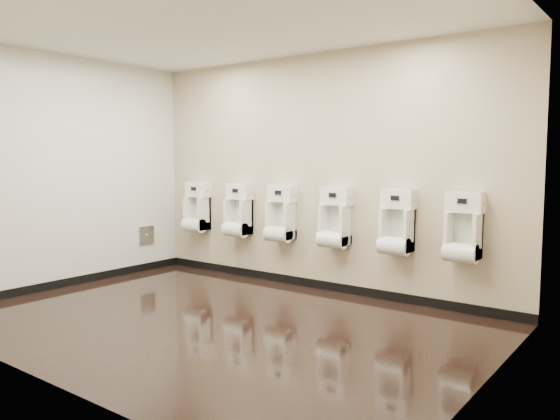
# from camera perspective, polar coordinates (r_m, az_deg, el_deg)

# --- Properties ---
(ground) EXTENTS (5.00, 3.50, 0.00)m
(ground) POSITION_cam_1_polar(r_m,az_deg,el_deg) (5.39, -6.68, -11.52)
(ground) COLOR black
(ground) RESTS_ON ground
(ceiling) EXTENTS (5.00, 3.50, 0.00)m
(ceiling) POSITION_cam_1_polar(r_m,az_deg,el_deg) (5.30, -7.02, 18.84)
(ceiling) COLOR silver
(back_wall) EXTENTS (5.00, 0.02, 2.80)m
(back_wall) POSITION_cam_1_polar(r_m,az_deg,el_deg) (6.53, 3.86, 3.93)
(back_wall) COLOR #BCAC8F
(back_wall) RESTS_ON ground
(front_wall) EXTENTS (5.00, 0.02, 2.80)m
(front_wall) POSITION_cam_1_polar(r_m,az_deg,el_deg) (4.08, -24.13, 2.64)
(front_wall) COLOR #BCAC8F
(front_wall) RESTS_ON ground
(left_wall) EXTENTS (0.02, 3.50, 2.80)m
(left_wall) POSITION_cam_1_polar(r_m,az_deg,el_deg) (7.12, -21.56, 3.69)
(left_wall) COLOR #BCAC8F
(left_wall) RESTS_ON ground
(right_wall) EXTENTS (0.02, 3.50, 2.80)m
(right_wall) POSITION_cam_1_polar(r_m,az_deg,el_deg) (3.87, 20.95, 2.63)
(right_wall) COLOR #BCAC8F
(right_wall) RESTS_ON ground
(tile_overlay_left) EXTENTS (0.01, 3.50, 2.80)m
(tile_overlay_left) POSITION_cam_1_polar(r_m,az_deg,el_deg) (7.12, -21.54, 3.69)
(tile_overlay_left) COLOR white
(tile_overlay_left) RESTS_ON ground
(skirting_back) EXTENTS (5.00, 0.02, 0.10)m
(skirting_back) POSITION_cam_1_polar(r_m,az_deg,el_deg) (6.69, 3.73, -7.70)
(skirting_back) COLOR black
(skirting_back) RESTS_ON ground
(skirting_left) EXTENTS (0.02, 3.50, 0.10)m
(skirting_left) POSITION_cam_1_polar(r_m,az_deg,el_deg) (7.27, -21.14, -7.01)
(skirting_left) COLOR black
(skirting_left) RESTS_ON ground
(access_panel) EXTENTS (0.04, 0.25, 0.25)m
(access_panel) POSITION_cam_1_polar(r_m,az_deg,el_deg) (7.87, -13.79, -2.55)
(access_panel) COLOR #9E9EA3
(access_panel) RESTS_ON left_wall
(urinal_0) EXTENTS (0.37, 0.28, 0.68)m
(urinal_0) POSITION_cam_1_polar(r_m,az_deg,el_deg) (7.70, -8.71, -0.11)
(urinal_0) COLOR white
(urinal_0) RESTS_ON back_wall
(urinal_1) EXTENTS (0.37, 0.28, 0.68)m
(urinal_1) POSITION_cam_1_polar(r_m,az_deg,el_deg) (7.17, -4.41, -0.46)
(urinal_1) COLOR white
(urinal_1) RESTS_ON back_wall
(urinal_2) EXTENTS (0.37, 0.28, 0.68)m
(urinal_2) POSITION_cam_1_polar(r_m,az_deg,el_deg) (6.73, 0.06, -0.82)
(urinal_2) COLOR white
(urinal_2) RESTS_ON back_wall
(urinal_3) EXTENTS (0.37, 0.28, 0.68)m
(urinal_3) POSITION_cam_1_polar(r_m,az_deg,el_deg) (6.29, 5.73, -1.27)
(urinal_3) COLOR white
(urinal_3) RESTS_ON back_wall
(urinal_4) EXTENTS (0.37, 0.28, 0.68)m
(urinal_4) POSITION_cam_1_polar(r_m,az_deg,el_deg) (5.94, 12.08, -1.77)
(urinal_4) COLOR white
(urinal_4) RESTS_ON back_wall
(urinal_5) EXTENTS (0.37, 0.28, 0.68)m
(urinal_5) POSITION_cam_1_polar(r_m,az_deg,el_deg) (5.68, 18.57, -2.25)
(urinal_5) COLOR white
(urinal_5) RESTS_ON back_wall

